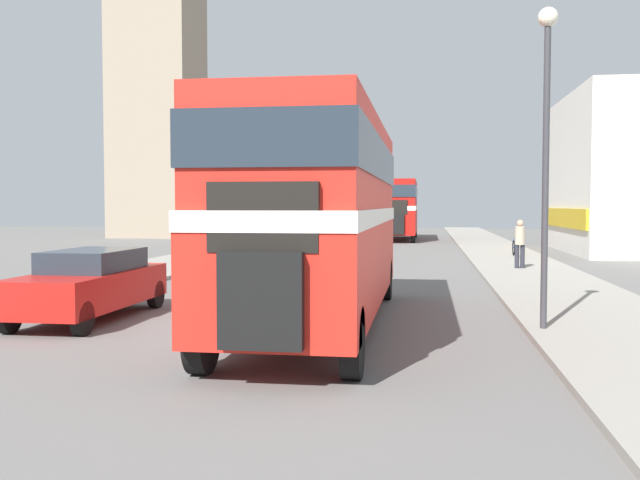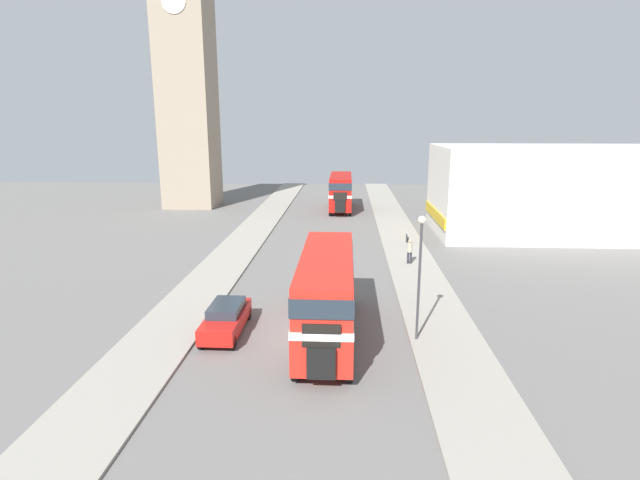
{
  "view_description": "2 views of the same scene",
  "coord_description": "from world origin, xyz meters",
  "px_view_note": "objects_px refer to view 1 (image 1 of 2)",
  "views": [
    {
      "loc": [
        3.15,
        -13.92,
        2.4
      ],
      "look_at": [
        1.09,
        -0.02,
        1.71
      ],
      "focal_mm": 40.0,
      "sensor_mm": 36.0,
      "label": 1
    },
    {
      "loc": [
        1.96,
        -22.27,
        10.02
      ],
      "look_at": [
        0.0,
        14.38,
        1.32
      ],
      "focal_mm": 28.0,
      "sensor_mm": 36.0,
      "label": 2
    }
  ],
  "objects_px": {
    "double_decker_bus": "(320,205)",
    "bicycle_on_pavement": "(515,248)",
    "car_parked_near": "(91,283)",
    "street_lamp": "(546,120)",
    "bus_distant": "(398,205)",
    "pedestrian_walking": "(520,241)"
  },
  "relations": [
    {
      "from": "double_decker_bus",
      "to": "bicycle_on_pavement",
      "type": "distance_m",
      "value": 19.52
    },
    {
      "from": "car_parked_near",
      "to": "street_lamp",
      "type": "relative_size",
      "value": 0.77
    },
    {
      "from": "street_lamp",
      "to": "double_decker_bus",
      "type": "bearing_deg",
      "value": 175.33
    },
    {
      "from": "bus_distant",
      "to": "bicycle_on_pavement",
      "type": "height_order",
      "value": "bus_distant"
    },
    {
      "from": "double_decker_bus",
      "to": "street_lamp",
      "type": "distance_m",
      "value": 4.52
    },
    {
      "from": "bus_distant",
      "to": "pedestrian_walking",
      "type": "xyz_separation_m",
      "value": [
        5.23,
        -22.82,
        -1.3
      ]
    },
    {
      "from": "street_lamp",
      "to": "bicycle_on_pavement",
      "type": "bearing_deg",
      "value": 84.65
    },
    {
      "from": "street_lamp",
      "to": "pedestrian_walking",
      "type": "bearing_deg",
      "value": 84.66
    },
    {
      "from": "bicycle_on_pavement",
      "to": "car_parked_near",
      "type": "bearing_deg",
      "value": -120.7
    },
    {
      "from": "double_decker_bus",
      "to": "car_parked_near",
      "type": "height_order",
      "value": "double_decker_bus"
    },
    {
      "from": "double_decker_bus",
      "to": "car_parked_near",
      "type": "bearing_deg",
      "value": 178.31
    },
    {
      "from": "car_parked_near",
      "to": "street_lamp",
      "type": "xyz_separation_m",
      "value": [
        9.12,
        -0.49,
        3.2
      ]
    },
    {
      "from": "pedestrian_walking",
      "to": "street_lamp",
      "type": "height_order",
      "value": "street_lamp"
    },
    {
      "from": "bus_distant",
      "to": "pedestrian_walking",
      "type": "height_order",
      "value": "bus_distant"
    },
    {
      "from": "car_parked_near",
      "to": "pedestrian_walking",
      "type": "distance_m",
      "value": 16.12
    },
    {
      "from": "double_decker_bus",
      "to": "pedestrian_walking",
      "type": "distance_m",
      "value": 13.71
    },
    {
      "from": "double_decker_bus",
      "to": "car_parked_near",
      "type": "relative_size",
      "value": 2.29
    },
    {
      "from": "double_decker_bus",
      "to": "street_lamp",
      "type": "height_order",
      "value": "street_lamp"
    },
    {
      "from": "bus_distant",
      "to": "car_parked_near",
      "type": "bearing_deg",
      "value": -98.24
    },
    {
      "from": "bus_distant",
      "to": "bicycle_on_pavement",
      "type": "bearing_deg",
      "value": -71.05
    },
    {
      "from": "bus_distant",
      "to": "car_parked_near",
      "type": "relative_size",
      "value": 2.16
    },
    {
      "from": "pedestrian_walking",
      "to": "bicycle_on_pavement",
      "type": "distance_m",
      "value": 6.02
    }
  ]
}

